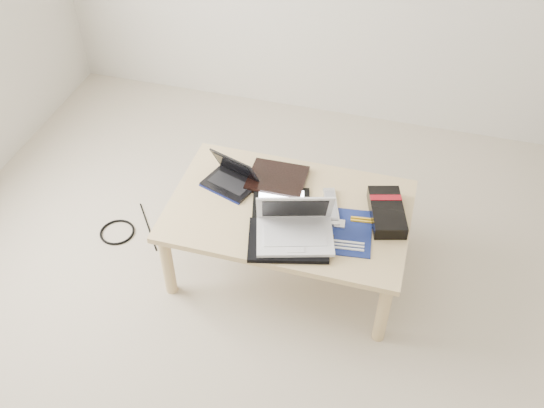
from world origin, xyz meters
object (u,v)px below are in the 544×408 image
(coffee_table, at_px, (289,216))
(white_laptop, at_px, (295,227))
(gpu_box, at_px, (387,212))
(netbook, at_px, (231,178))

(coffee_table, xyz_separation_m, white_laptop, (0.07, -0.17, 0.11))
(white_laptop, height_order, gpu_box, white_laptop)
(coffee_table, height_order, netbook, netbook)
(coffee_table, distance_m, white_laptop, 0.21)
(coffee_table, bearing_deg, white_laptop, -68.06)
(coffee_table, height_order, gpu_box, gpu_box)
(coffee_table, height_order, white_laptop, white_laptop)
(gpu_box, bearing_deg, netbook, 177.90)
(coffee_table, xyz_separation_m, gpu_box, (0.44, 0.06, 0.08))
(white_laptop, bearing_deg, gpu_box, 32.30)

